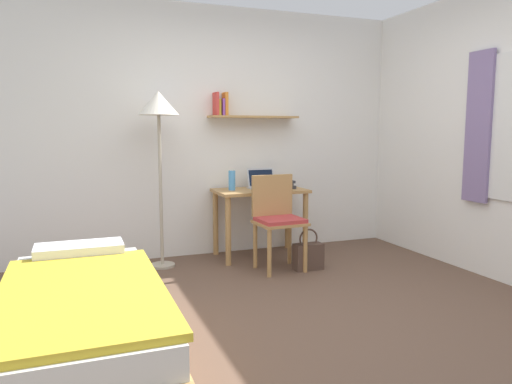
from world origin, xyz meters
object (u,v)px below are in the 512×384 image
at_px(laptop, 262,183).
at_px(desk, 260,203).
at_px(water_bottle, 232,180).
at_px(standing_lamp, 159,113).
at_px(book_stack, 284,184).
at_px(handbag, 308,255).
at_px(bed, 84,324).
at_px(desk_chair, 277,217).

bearing_deg(laptop, desk, -126.19).
xyz_separation_m(desk, water_bottle, (-0.29, 0.04, 0.24)).
bearing_deg(desk, standing_lamp, -178.07).
bearing_deg(book_stack, laptop, 159.33).
relative_size(water_bottle, handbag, 0.51).
xyz_separation_m(standing_lamp, handbag, (1.29, -0.59, -1.34)).
bearing_deg(standing_lamp, bed, -112.58).
bearing_deg(laptop, bed, -133.71).
bearing_deg(book_stack, desk_chair, -120.08).
xyz_separation_m(desk, laptop, (0.06, 0.08, 0.20)).
bearing_deg(desk_chair, bed, -142.48).
distance_m(bed, handbag, 2.39).
height_order(bed, laptop, laptop).
bearing_deg(handbag, desk_chair, 152.60).
relative_size(water_bottle, book_stack, 0.81).
distance_m(desk_chair, standing_lamp, 1.48).
height_order(bed, handbag, bed).
bearing_deg(desk, laptop, 53.81).
xyz_separation_m(standing_lamp, book_stack, (1.31, 0.03, -0.72)).
distance_m(standing_lamp, laptop, 1.31).
distance_m(bed, book_stack, 2.83).
distance_m(desk_chair, laptop, 0.63).
height_order(desk, desk_chair, desk_chair).
distance_m(water_bottle, handbag, 1.10).
relative_size(standing_lamp, laptop, 5.54).
relative_size(bed, book_stack, 7.43).
relative_size(standing_lamp, book_stack, 6.74).
relative_size(desk_chair, book_stack, 3.59).
bearing_deg(desk, bed, -133.98).
relative_size(desk_chair, standing_lamp, 0.53).
bearing_deg(bed, book_stack, 41.95).
distance_m(desk, water_bottle, 0.38).
height_order(desk, book_stack, book_stack).
bearing_deg(book_stack, desk, 178.97).
bearing_deg(laptop, desk_chair, -96.90).
xyz_separation_m(water_bottle, book_stack, (0.56, -0.04, -0.06)).
bearing_deg(laptop, handbag, -74.55).
height_order(laptop, water_bottle, laptop).
bearing_deg(desk_chair, standing_lamp, 155.94).
distance_m(desk, laptop, 0.22).
bearing_deg(bed, desk_chair, 37.52).
distance_m(bed, desk, 2.61).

